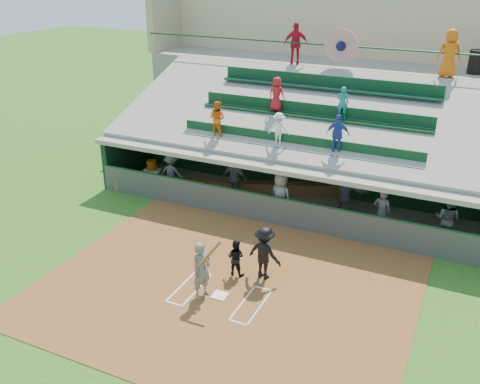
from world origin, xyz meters
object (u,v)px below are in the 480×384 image
at_px(catcher, 236,257).
at_px(trash_bin, 476,62).
at_px(water_cooler, 152,165).
at_px(batter_at_plate, 202,270).
at_px(white_table, 153,176).
at_px(home_plate, 220,295).

distance_m(catcher, trash_bin, 14.07).
bearing_deg(catcher, water_cooler, -39.31).
xyz_separation_m(batter_at_plate, water_cooler, (-6.11, 6.60, -0.04)).
distance_m(catcher, white_table, 8.27).
bearing_deg(batter_at_plate, catcher, 75.54).
xyz_separation_m(water_cooler, trash_bin, (12.11, 6.98, 4.23)).
height_order(home_plate, trash_bin, trash_bin).
bearing_deg(trash_bin, home_plate, -112.49).
height_order(white_table, trash_bin, trash_bin).
bearing_deg(home_plate, catcher, 93.66).
bearing_deg(water_cooler, home_plate, -44.24).
bearing_deg(trash_bin, catcher, -114.92).
bearing_deg(trash_bin, white_table, -150.08).
relative_size(catcher, white_table, 1.71).
xyz_separation_m(catcher, trash_bin, (5.62, 12.10, 4.48)).
height_order(batter_at_plate, trash_bin, trash_bin).
distance_m(home_plate, batter_at_plate, 1.01).
xyz_separation_m(home_plate, trash_bin, (5.54, 13.38, 5.06)).
bearing_deg(home_plate, trash_bin, 67.51).
distance_m(home_plate, catcher, 1.41).
bearing_deg(water_cooler, trash_bin, 29.97).
relative_size(home_plate, catcher, 0.36).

